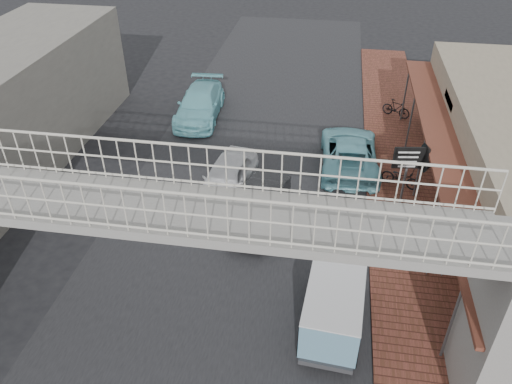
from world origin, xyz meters
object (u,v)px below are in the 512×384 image
(motorcycle_near, at_px, (401,177))
(angkot_far, at_px, (200,104))
(motorcycle_far, at_px, (396,108))
(street_clock, at_px, (447,217))
(white_hatchback, at_px, (227,178))
(arrow_sign, at_px, (429,159))
(angkot_curb, at_px, (349,152))
(dark_sedan, at_px, (260,207))
(angkot_van, at_px, (334,301))

(motorcycle_near, bearing_deg, angkot_far, 85.49)
(angkot_far, xyz_separation_m, motorcycle_far, (10.30, 1.53, -0.19))
(angkot_far, relative_size, motorcycle_near, 3.16)
(street_clock, bearing_deg, motorcycle_near, 96.16)
(white_hatchback, distance_m, arrow_sign, 7.92)
(motorcycle_near, height_order, motorcycle_far, motorcycle_far)
(motorcycle_far, bearing_deg, angkot_far, 126.91)
(angkot_curb, xyz_separation_m, angkot_far, (-7.87, 3.80, 0.02))
(white_hatchback, height_order, motorcycle_far, white_hatchback)
(angkot_far, bearing_deg, motorcycle_near, -30.86)
(dark_sedan, xyz_separation_m, motorcycle_far, (5.76, 9.98, -0.12))
(angkot_van, distance_m, motorcycle_far, 15.02)
(motorcycle_far, bearing_deg, angkot_van, -162.46)
(angkot_curb, bearing_deg, dark_sedan, 51.71)
(motorcycle_near, bearing_deg, white_hatchback, 124.95)
(angkot_curb, height_order, angkot_van, angkot_van)
(angkot_van, bearing_deg, angkot_far, 123.77)
(angkot_curb, bearing_deg, arrow_sign, 128.21)
(angkot_curb, height_order, motorcycle_near, angkot_curb)
(motorcycle_far, xyz_separation_m, arrow_sign, (0.30, -8.50, 1.97))
(street_clock, bearing_deg, arrow_sign, 90.89)
(dark_sedan, distance_m, motorcycle_far, 11.52)
(dark_sedan, bearing_deg, white_hatchback, 141.14)
(dark_sedan, relative_size, arrow_sign, 1.39)
(angkot_far, height_order, arrow_sign, arrow_sign)
(angkot_far, xyz_separation_m, street_clock, (10.79, -10.27, 1.64))
(motorcycle_near, xyz_separation_m, street_clock, (0.76, -5.06, 1.86))
(angkot_van, distance_m, motorcycle_near, 8.41)
(white_hatchback, xyz_separation_m, angkot_far, (-2.89, 6.73, 0.02))
(white_hatchback, distance_m, angkot_curb, 5.77)
(white_hatchback, bearing_deg, angkot_far, 120.80)
(angkot_curb, relative_size, motorcycle_far, 3.43)
(dark_sedan, relative_size, angkot_van, 1.12)
(white_hatchback, bearing_deg, arrow_sign, 5.82)
(angkot_curb, bearing_deg, angkot_van, 84.89)
(white_hatchback, height_order, angkot_curb, white_hatchback)
(white_hatchback, height_order, angkot_far, angkot_far)
(angkot_van, relative_size, arrow_sign, 1.24)
(angkot_curb, distance_m, motorcycle_far, 5.87)
(motorcycle_far, distance_m, street_clock, 11.96)
(street_clock, bearing_deg, angkot_van, -140.98)
(angkot_curb, distance_m, arrow_sign, 4.55)
(angkot_van, bearing_deg, angkot_curb, 91.83)
(dark_sedan, height_order, angkot_van, angkot_van)
(angkot_van, xyz_separation_m, motorcycle_near, (2.57, 7.99, -0.59))
(white_hatchback, height_order, angkot_van, angkot_van)
(white_hatchback, bearing_deg, motorcycle_near, 19.57)
(angkot_curb, height_order, angkot_far, angkot_far)
(dark_sedan, height_order, motorcycle_far, dark_sedan)
(angkot_van, height_order, motorcycle_near, angkot_van)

